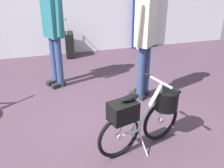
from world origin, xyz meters
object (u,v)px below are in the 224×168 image
Objects in this scene: folding_bike_foreground at (145,114)px; rolling_suitcase at (70,44)px; visitor_browsing at (145,34)px; visitor_near_wall at (53,27)px; floor_banner_stand at (145,16)px.

rolling_suitcase is at bearing 96.05° from folding_bike_foreground.
visitor_browsing is 2.47m from rolling_suitcase.
visitor_browsing is at bearing -70.42° from rolling_suitcase.
visitor_near_wall is at bearing 145.58° from visitor_browsing.
folding_bike_foreground is 2.13m from visitor_near_wall.
visitor_near_wall is 2.06× the size of rolling_suitcase.
folding_bike_foreground is 0.61× the size of visitor_near_wall.
visitor_near_wall reaches higher than visitor_browsing.
visitor_browsing reaches higher than rolling_suitcase.
floor_banner_stand is at bearing 67.02° from folding_bike_foreground.
folding_bike_foreground is at bearing -112.98° from floor_banner_stand.
rolling_suitcase is at bearing 109.58° from visitor_browsing.
visitor_browsing is 2.06× the size of rolling_suitcase.
folding_bike_foreground is at bearing -112.23° from visitor_browsing.
folding_bike_foreground is at bearing -68.34° from visitor_near_wall.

